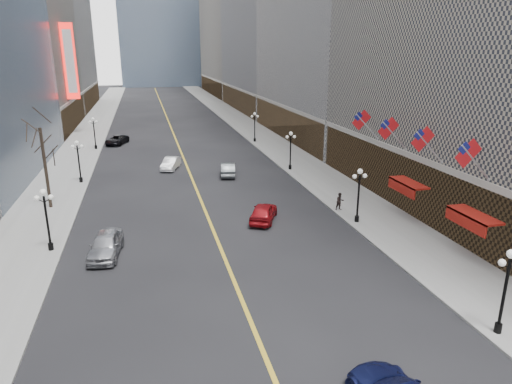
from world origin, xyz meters
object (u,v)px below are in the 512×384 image
streetlamp_east_0 (506,283)px  car_nb_near (106,245)px  streetlamp_east_2 (291,147)px  streetlamp_east_3 (255,124)px  streetlamp_east_1 (359,190)px  streetlamp_west_1 (46,213)px  car_sb_mid (264,212)px  streetlamp_west_3 (94,130)px  car_nb_mid (171,163)px  car_sb_far (228,169)px  streetlamp_west_2 (78,157)px  car_nb_far (117,140)px

streetlamp_east_0 → car_nb_near: (-19.73, 14.38, -2.07)m
streetlamp_east_2 → streetlamp_east_3: bearing=90.0°
streetlamp_east_1 → streetlamp_east_2: bearing=90.0°
streetlamp_east_3 → streetlamp_west_1: 43.05m
streetlamp_east_2 → car_nb_near: (-19.73, -19.62, -2.07)m
streetlamp_east_2 → car_sb_mid: 17.38m
streetlamp_west_3 → streetlamp_east_0: bearing=-65.6°
streetlamp_east_0 → streetlamp_west_3: same height
streetlamp_east_0 → car_nb_mid: streetlamp_east_0 is taller
streetlamp_east_1 → car_sb_far: bearing=113.6°
car_nb_near → car_sb_mid: bearing=25.0°
streetlamp_east_3 → streetlamp_west_2: size_ratio=1.00×
streetlamp_east_0 → streetlamp_east_3: 52.00m
car_nb_near → car_nb_far: 40.99m
car_nb_near → car_sb_far: (12.13, 19.06, -0.09)m
car_sb_mid → car_sb_far: bearing=-64.2°
car_sb_mid → streetlamp_east_2: bearing=-90.3°
streetlamp_west_1 → car_sb_far: size_ratio=1.00×
streetlamp_west_2 → car_nb_mid: size_ratio=1.05×
car_sb_mid → car_nb_far: bearing=-45.1°
streetlamp_east_0 → streetlamp_west_2: 41.39m
streetlamp_east_3 → streetlamp_west_3: (-23.60, 0.00, 0.00)m
car_nb_far → streetlamp_east_3: bearing=10.2°
streetlamp_east_3 → car_nb_mid: streetlamp_east_3 is taller
streetlamp_east_1 → streetlamp_west_1: 23.60m
car_sb_mid → streetlamp_west_2: bearing=-19.0°
streetlamp_west_1 → car_sb_mid: bearing=8.4°
streetlamp_east_2 → car_sb_mid: streetlamp_east_2 is taller
car_sb_far → streetlamp_west_2: bearing=8.6°
streetlamp_east_1 → car_nb_near: 19.91m
streetlamp_east_3 → streetlamp_east_1: bearing=-90.0°
streetlamp_east_3 → car_sb_far: size_ratio=1.00×
streetlamp_east_1 → car_nb_mid: bearing=122.1°
streetlamp_east_1 → car_nb_near: (-19.73, -1.62, -2.07)m
streetlamp_east_1 → streetlamp_west_2: size_ratio=1.00×
streetlamp_west_3 → car_nb_far: size_ratio=0.91×
streetlamp_west_2 → car_nb_mid: 10.81m
streetlamp_east_3 → car_nb_mid: 19.78m
streetlamp_east_3 → car_nb_far: bearing=170.8°
streetlamp_east_3 → streetlamp_west_2: bearing=-142.7°
car_sb_far → streetlamp_west_3: bearing=-38.6°
streetlamp_east_0 → car_sb_far: 34.37m
streetlamp_east_1 → streetlamp_east_2: same height
streetlamp_east_2 → car_nb_far: 29.90m
streetlamp_east_2 → car_sb_far: (-7.61, -0.55, -2.16)m
streetlamp_west_1 → streetlamp_east_3: bearing=56.8°
streetlamp_east_1 → streetlamp_west_2: same height
streetlamp_west_3 → streetlamp_east_2: bearing=-37.3°
streetlamp_west_1 → car_sb_far: streetlamp_west_1 is taller
car_nb_mid → streetlamp_east_3: bearing=63.9°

